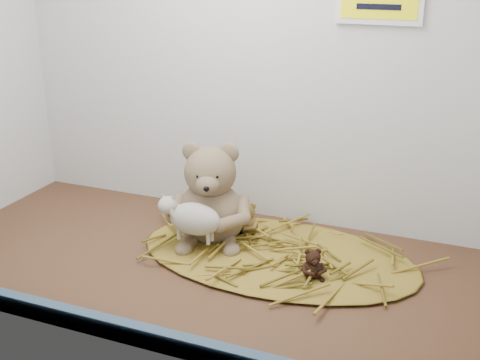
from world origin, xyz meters
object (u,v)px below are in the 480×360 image
at_px(toy_lamb, 195,219).
at_px(mini_teddy_brown, 313,262).
at_px(mini_teddy_tan, 247,217).
at_px(main_teddy, 211,193).

xyz_separation_m(toy_lamb, mini_teddy_brown, (0.27, -0.01, -0.05)).
relative_size(toy_lamb, mini_teddy_tan, 1.91).
distance_m(main_teddy, toy_lamb, 0.09).
distance_m(toy_lamb, mini_teddy_brown, 0.27).
bearing_deg(main_teddy, mini_teddy_tan, 14.84).
bearing_deg(toy_lamb, mini_teddy_tan, 61.65).
xyz_separation_m(mini_teddy_tan, mini_teddy_brown, (0.20, -0.14, -0.01)).
height_order(main_teddy, mini_teddy_tan, main_teddy).
bearing_deg(mini_teddy_tan, mini_teddy_brown, -30.05).
bearing_deg(mini_teddy_brown, main_teddy, 126.03).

